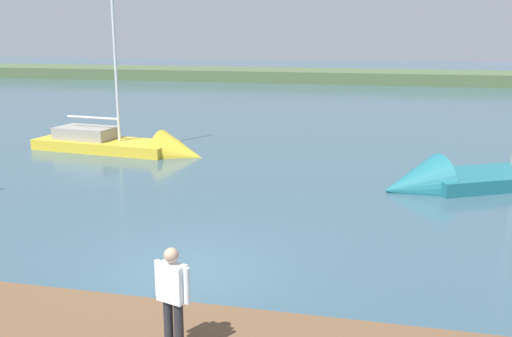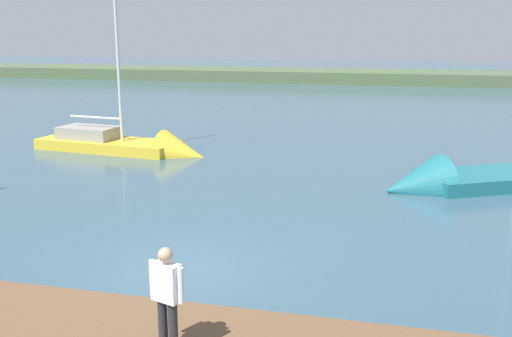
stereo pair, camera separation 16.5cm
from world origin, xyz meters
The scene contains 5 objects.
ground_plane centered at (0.00, 0.00, 0.00)m, with size 200.00×200.00×0.00m, color #385666.
far_shoreline centered at (0.00, -52.55, 0.00)m, with size 180.00×8.00×2.40m, color #4C603D.
sailboat_far_left centered at (-7.91, -9.61, 0.17)m, with size 9.93×6.78×12.83m.
sailboat_near_dock centered at (7.05, -12.09, 0.10)m, with size 8.42×3.20×9.56m.
person_on_dock centered at (-1.42, 4.62, 1.67)m, with size 0.60×0.35×1.62m.
Camera 1 is at (-4.39, 11.98, 5.38)m, focal length 41.05 mm.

